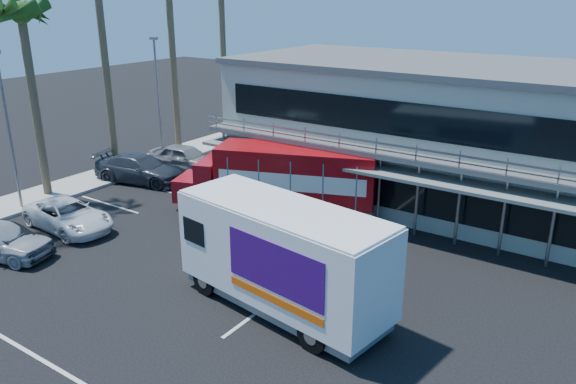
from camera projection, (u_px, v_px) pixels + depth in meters
The scene contains 12 objects.
ground at pixel (216, 295), 20.90m from camera, with size 120.00×120.00×0.00m, color black.
building at pixel (443, 132), 29.73m from camera, with size 22.40×12.00×7.30m.
curb_strip at pixel (92, 180), 33.50m from camera, with size 3.00×32.00×0.16m, color #A5A399.
palm_c at pixel (22, 23), 28.05m from camera, with size 2.80×2.80×10.75m.
light_pole_near at pixel (8, 124), 27.70m from camera, with size 0.50×0.25×8.09m.
light_pole_far at pixel (158, 95), 35.49m from camera, with size 0.50×0.25×8.09m.
red_truck at pixel (283, 177), 28.13m from camera, with size 10.43×5.74×3.45m.
white_van at pixel (283, 256), 19.31m from camera, with size 8.29×3.88×3.89m.
parked_car_b at pixel (7, 242), 23.77m from camera, with size 1.38×3.97×1.31m, color black.
parked_car_c at pixel (68, 215), 26.54m from camera, with size 2.29×4.96×1.38m, color white.
parked_car_d at pixel (140, 169), 33.17m from camera, with size 2.29×5.64×1.64m, color #2E343E.
parked_car_e at pixel (185, 158), 35.38m from camera, with size 1.93×4.79×1.63m, color gray.
Camera 1 is at (12.56, -13.72, 10.62)m, focal length 35.00 mm.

